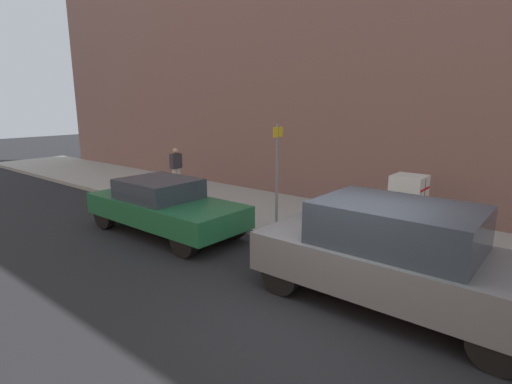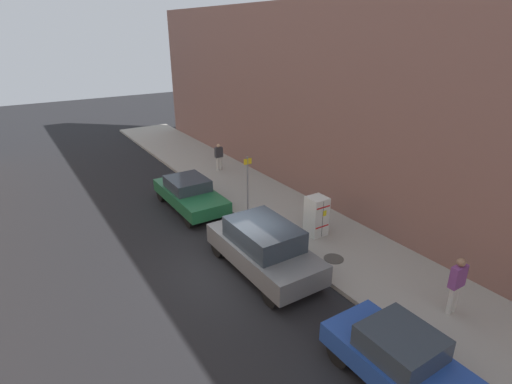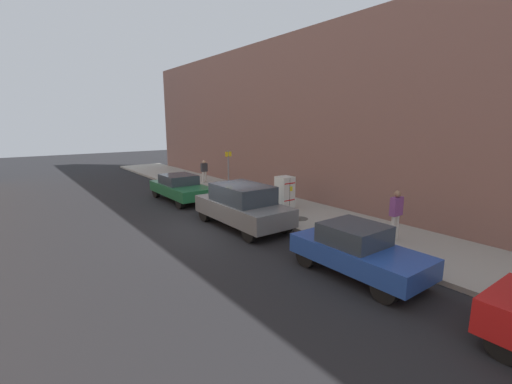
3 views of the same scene
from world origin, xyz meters
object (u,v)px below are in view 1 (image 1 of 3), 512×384
(discarded_refrigerator, at_px, (407,208))
(street_sign_post, at_px, (277,173))
(trash_bag, at_px, (380,220))
(parked_sedan_green, at_px, (164,205))
(pedestrian_walking_far, at_px, (176,166))
(parked_suv_gray, at_px, (394,254))

(discarded_refrigerator, bearing_deg, street_sign_post, -62.39)
(trash_bag, relative_size, parked_sedan_green, 0.11)
(street_sign_post, height_order, parked_sedan_green, street_sign_post)
(street_sign_post, bearing_deg, pedestrian_walking_far, -106.89)
(street_sign_post, relative_size, trash_bag, 5.70)
(discarded_refrigerator, relative_size, trash_bag, 3.29)
(discarded_refrigerator, bearing_deg, trash_bag, -117.36)
(trash_bag, bearing_deg, pedestrian_walking_far, -90.07)
(parked_sedan_green, bearing_deg, parked_suv_gray, 90.00)
(discarded_refrigerator, height_order, parked_sedan_green, discarded_refrigerator)
(trash_bag, height_order, pedestrian_walking_far, pedestrian_walking_far)
(trash_bag, bearing_deg, discarded_refrigerator, 62.64)
(discarded_refrigerator, bearing_deg, parked_sedan_green, -59.78)
(discarded_refrigerator, xyz_separation_m, pedestrian_walking_far, (-0.43, -8.87, 0.08))
(discarded_refrigerator, distance_m, pedestrian_walking_far, 8.88)
(trash_bag, xyz_separation_m, pedestrian_walking_far, (-0.01, -8.06, 0.62))
(street_sign_post, bearing_deg, parked_suv_gray, 66.06)
(parked_suv_gray, bearing_deg, pedestrian_walking_far, -109.56)
(parked_sedan_green, bearing_deg, discarded_refrigerator, 120.22)
(street_sign_post, height_order, trash_bag, street_sign_post)
(pedestrian_walking_far, relative_size, parked_suv_gray, 0.33)
(street_sign_post, distance_m, pedestrian_walking_far, 6.43)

